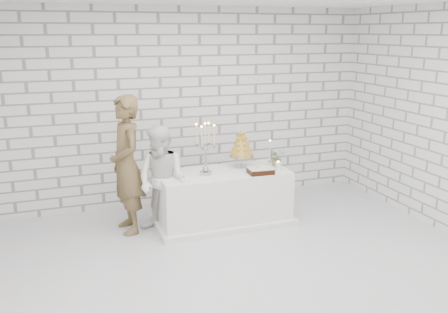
{
  "coord_description": "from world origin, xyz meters",
  "views": [
    {
      "loc": [
        -1.86,
        -4.66,
        2.64
      ],
      "look_at": [
        0.2,
        1.09,
        1.05
      ],
      "focal_mm": 38.9,
      "sensor_mm": 36.0,
      "label": 1
    }
  ],
  "objects_px": {
    "bride": "(162,181)",
    "croquembouche": "(242,148)",
    "cake_table": "(223,197)",
    "groom": "(127,165)",
    "candelabra": "(205,149)"
  },
  "relations": [
    {
      "from": "bride",
      "to": "croquembouche",
      "type": "relative_size",
      "value": 2.64
    },
    {
      "from": "cake_table",
      "to": "croquembouche",
      "type": "height_order",
      "value": "croquembouche"
    },
    {
      "from": "cake_table",
      "to": "bride",
      "type": "bearing_deg",
      "value": -175.66
    },
    {
      "from": "groom",
      "to": "candelabra",
      "type": "relative_size",
      "value": 2.57
    },
    {
      "from": "cake_table",
      "to": "bride",
      "type": "height_order",
      "value": "bride"
    },
    {
      "from": "cake_table",
      "to": "groom",
      "type": "height_order",
      "value": "groom"
    },
    {
      "from": "bride",
      "to": "candelabra",
      "type": "relative_size",
      "value": 2.04
    },
    {
      "from": "cake_table",
      "to": "groom",
      "type": "xyz_separation_m",
      "value": [
        -1.3,
        0.17,
        0.55
      ]
    },
    {
      "from": "cake_table",
      "to": "candelabra",
      "type": "distance_m",
      "value": 0.78
    },
    {
      "from": "bride",
      "to": "croquembouche",
      "type": "height_order",
      "value": "bride"
    },
    {
      "from": "bride",
      "to": "groom",
      "type": "bearing_deg",
      "value": -164.7
    },
    {
      "from": "candelabra",
      "to": "bride",
      "type": "bearing_deg",
      "value": -177.98
    },
    {
      "from": "groom",
      "to": "croquembouche",
      "type": "height_order",
      "value": "groom"
    },
    {
      "from": "croquembouche",
      "to": "cake_table",
      "type": "bearing_deg",
      "value": -157.62
    },
    {
      "from": "cake_table",
      "to": "croquembouche",
      "type": "relative_size",
      "value": 3.25
    }
  ]
}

